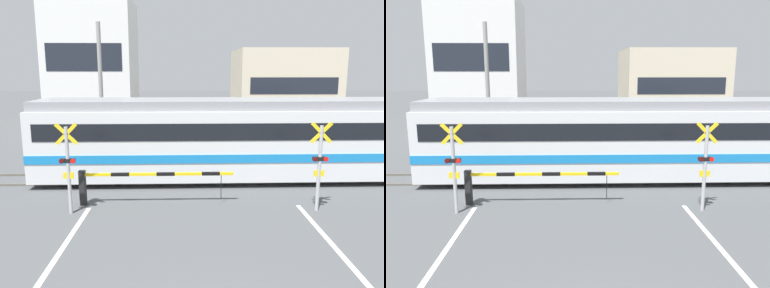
# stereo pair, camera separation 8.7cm
# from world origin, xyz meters

# --- Properties ---
(rail_track_near) EXTENTS (50.00, 0.10, 0.08)m
(rail_track_near) POSITION_xyz_m (0.00, 10.21, 0.04)
(rail_track_near) COLOR #5B564C
(rail_track_near) RESTS_ON ground_plane
(rail_track_far) EXTENTS (50.00, 0.10, 0.08)m
(rail_track_far) POSITION_xyz_m (0.00, 11.65, 0.04)
(rail_track_far) COLOR #5B564C
(rail_track_far) RESTS_ON ground_plane
(commuter_train) EXTENTS (17.27, 2.82, 3.27)m
(commuter_train) POSITION_xyz_m (2.44, 10.93, 1.75)
(commuter_train) COLOR silver
(commuter_train) RESTS_ON ground_plane
(crossing_barrier_near) EXTENTS (5.09, 0.20, 1.18)m
(crossing_barrier_near) POSITION_xyz_m (-2.23, 8.01, 0.84)
(crossing_barrier_near) COLOR black
(crossing_barrier_near) RESTS_ON ground_plane
(crossing_barrier_far) EXTENTS (5.09, 0.20, 1.18)m
(crossing_barrier_far) POSITION_xyz_m (2.23, 13.67, 0.84)
(crossing_barrier_far) COLOR black
(crossing_barrier_far) RESTS_ON ground_plane
(crossing_signal_left) EXTENTS (0.68, 0.15, 2.86)m
(crossing_signal_left) POSITION_xyz_m (-3.89, 7.25, 1.57)
(crossing_signal_left) COLOR #B2B2B7
(crossing_signal_left) RESTS_ON ground_plane
(crossing_signal_right) EXTENTS (0.68, 0.15, 2.86)m
(crossing_signal_right) POSITION_xyz_m (3.89, 7.25, 1.57)
(crossing_signal_right) COLOR #B2B2B7
(crossing_signal_right) RESTS_ON ground_plane
(pedestrian) EXTENTS (0.38, 0.22, 1.65)m
(pedestrian) POSITION_xyz_m (-0.41, 17.38, 0.95)
(pedestrian) COLOR #33384C
(pedestrian) RESTS_ON ground_plane
(building_left_of_street) EXTENTS (6.37, 6.13, 9.69)m
(building_left_of_street) POSITION_xyz_m (-7.22, 26.37, 4.85)
(building_left_of_street) COLOR white
(building_left_of_street) RESTS_ON ground_plane
(building_right_of_street) EXTENTS (7.69, 6.13, 6.04)m
(building_right_of_street) POSITION_xyz_m (7.88, 26.37, 3.02)
(building_right_of_street) COLOR beige
(building_right_of_street) RESTS_ON ground_plane
(utility_pole_streetside) EXTENTS (0.22, 0.22, 6.86)m
(utility_pole_streetside) POSITION_xyz_m (-4.64, 16.17, 3.43)
(utility_pole_streetside) COLOR gray
(utility_pole_streetside) RESTS_ON ground_plane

